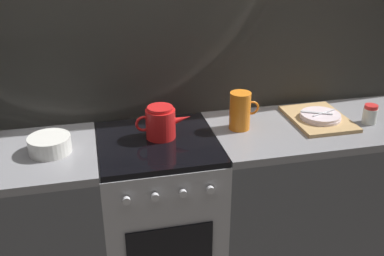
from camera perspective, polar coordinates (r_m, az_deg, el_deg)
back_wall at (r=2.46m, az=-5.82°, el=8.02°), size 3.60×0.05×2.40m
stove_unit at (r=2.51m, az=-4.05°, el=-10.83°), size 0.60×0.63×0.90m
counter_right at (r=2.76m, az=14.91°, el=-7.99°), size 1.20×0.60×0.90m
kettle at (r=2.27m, az=-3.95°, el=0.70°), size 0.28×0.15×0.17m
mixing_bowl at (r=2.24m, az=-17.46°, el=-1.99°), size 0.20×0.20×0.08m
pitcher at (r=2.37m, az=6.09°, el=2.18°), size 0.16×0.11×0.20m
dish_pile at (r=2.57m, az=15.67°, el=1.26°), size 0.30×0.40×0.06m
spice_jar at (r=2.62m, az=21.47°, el=1.62°), size 0.08×0.08×0.10m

